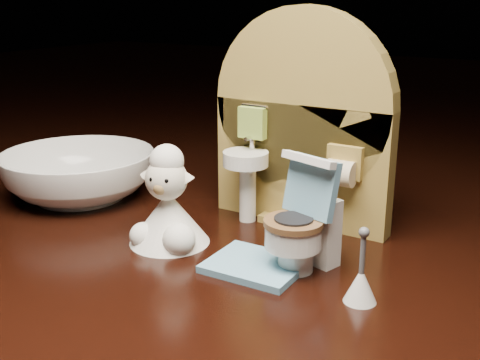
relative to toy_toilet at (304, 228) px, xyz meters
The scene contains 6 objects.
backdrop_panel 0.09m from the toy_toilet, 118.38° to the left, with size 0.13×0.05×0.15m.
toy_toilet is the anchor object (origin of this frame).
bath_mat 0.04m from the toy_toilet, 143.93° to the right, with size 0.06×0.05×0.00m, color #6CA6C6.
toilet_brush 0.05m from the toy_toilet, 26.67° to the right, with size 0.02×0.02×0.04m.
plush_lamb 0.09m from the toy_toilet, behind, with size 0.05×0.05×0.07m.
ceramic_bowl 0.21m from the toy_toilet, behind, with size 0.12×0.12×0.04m, color white.
Camera 1 is at (0.17, -0.30, 0.16)m, focal length 45.00 mm.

